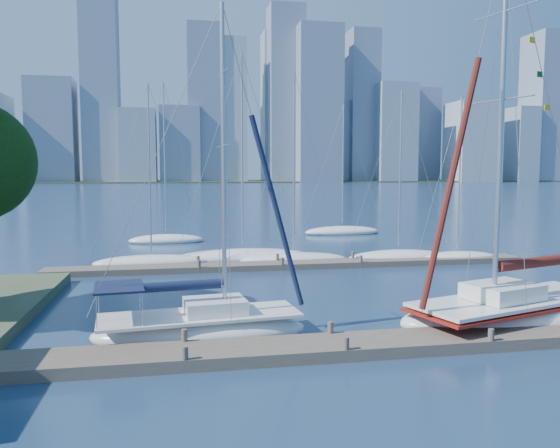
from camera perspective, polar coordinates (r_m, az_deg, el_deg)
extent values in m
plane|color=#162847|center=(18.68, 6.05, -13.22)|extent=(700.00, 700.00, 0.00)
cube|color=#484035|center=(18.61, 6.06, -12.64)|extent=(26.00, 2.00, 0.40)
cube|color=#484035|center=(34.19, 1.63, -4.28)|extent=(30.00, 1.80, 0.36)
cube|color=#38472D|center=(337.04, -9.65, 4.40)|extent=(800.00, 100.00, 1.50)
ellipsoid|color=silver|center=(20.17, -8.32, -11.16)|extent=(7.89, 3.33, 1.35)
cube|color=silver|center=(20.00, -8.34, -9.43)|extent=(7.31, 3.06, 0.11)
cube|color=silver|center=(20.00, -6.81, -8.48)|extent=(2.32, 1.86, 0.49)
cylinder|color=silver|center=(19.48, -5.94, 6.54)|extent=(0.16, 0.16, 10.90)
cylinder|color=silver|center=(19.65, -11.06, -6.65)|extent=(3.62, 0.48, 0.09)
cylinder|color=#111A39|center=(19.63, -11.06, -6.40)|extent=(3.36, 0.72, 0.36)
cube|color=#111A39|center=(19.53, -16.47, -6.31)|extent=(1.84, 2.30, 0.07)
ellipsoid|color=silver|center=(23.42, 23.16, -9.07)|extent=(9.82, 5.66, 1.64)
cube|color=silver|center=(23.24, 23.24, -7.24)|extent=(9.09, 5.23, 0.13)
cube|color=silver|center=(22.67, 22.22, -6.53)|extent=(3.09, 2.67, 0.60)
cylinder|color=silver|center=(21.96, 22.09, 10.18)|extent=(0.20, 0.20, 13.67)
cylinder|color=silver|center=(23.88, 25.05, -3.92)|extent=(4.26, 1.40, 0.11)
cylinder|color=#4D1410|center=(23.86, 25.06, -3.66)|extent=(4.02, 1.61, 0.44)
cube|color=maroon|center=(23.28, 23.22, -7.69)|extent=(9.31, 5.40, 0.11)
ellipsoid|color=silver|center=(35.92, -13.26, -3.95)|extent=(7.60, 3.38, 1.01)
cylinder|color=silver|center=(35.45, -13.47, 5.67)|extent=(0.11, 0.11, 10.53)
ellipsoid|color=silver|center=(36.84, -3.91, -3.52)|extent=(9.52, 5.95, 1.22)
cylinder|color=silver|center=(36.42, -3.98, 7.73)|extent=(0.13, 0.13, 12.61)
ellipsoid|color=silver|center=(35.92, 1.46, -3.80)|extent=(7.38, 4.62, 1.01)
cylinder|color=silver|center=(35.45, 1.49, 6.58)|extent=(0.11, 0.11, 11.48)
ellipsoid|color=silver|center=(37.60, 12.26, -3.48)|extent=(7.08, 2.31, 1.11)
cylinder|color=silver|center=(37.15, 12.45, 5.60)|extent=(0.12, 0.12, 10.26)
ellipsoid|color=silver|center=(38.68, 18.01, -3.42)|extent=(5.92, 2.36, 0.94)
cylinder|color=silver|center=(38.24, 18.27, 5.14)|extent=(0.10, 0.10, 10.14)
ellipsoid|color=silver|center=(47.14, -11.79, -1.68)|extent=(6.23, 2.11, 1.05)
cylinder|color=silver|center=(46.79, -11.96, 6.82)|extent=(0.11, 0.11, 12.41)
ellipsoid|color=silver|center=(52.79, 6.52, -0.82)|extent=(7.68, 4.03, 1.15)
cylinder|color=silver|center=(52.48, 6.60, 6.20)|extent=(0.13, 0.13, 11.24)
cube|color=slate|center=(311.95, -22.71, 8.94)|extent=(23.48, 17.63, 54.06)
cube|color=#8E9DAA|center=(329.48, -18.06, 7.88)|extent=(15.68, 17.61, 42.46)
cube|color=gray|center=(302.89, -14.56, 7.86)|extent=(18.62, 19.81, 38.81)
cube|color=slate|center=(303.97, -10.42, 8.13)|extent=(21.30, 16.86, 40.94)
cube|color=#8E9DAA|center=(309.36, -5.64, 11.64)|extent=(21.72, 14.99, 78.57)
cube|color=gray|center=(328.74, -0.45, 11.99)|extent=(15.71, 17.46, 86.36)
cube|color=slate|center=(307.25, 4.02, 12.28)|extent=(23.95, 18.95, 84.81)
cube|color=#8E9DAA|center=(326.72, 6.78, 8.48)|extent=(13.08, 17.11, 46.51)
cube|color=gray|center=(320.96, 11.82, 9.25)|extent=(21.91, 18.80, 55.35)
cube|color=slate|center=(360.89, 14.65, 8.94)|extent=(16.78, 17.52, 57.61)
cube|color=#8E9DAA|center=(341.26, 19.45, 8.04)|extent=(25.33, 23.94, 46.07)
cube|color=gray|center=(357.35, 23.70, 7.57)|extent=(13.45, 21.38, 43.60)
cube|color=slate|center=(372.71, 26.07, 10.78)|extent=(22.83, 23.60, 87.85)
cube|color=slate|center=(314.13, -18.27, 15.04)|extent=(18.55, 18.00, 119.10)
cube|color=slate|center=(309.50, -7.80, 12.25)|extent=(19.28, 18.00, 85.31)
cube|color=slate|center=(315.68, 0.60, 13.28)|extent=(19.46, 18.00, 97.52)
cube|color=slate|center=(326.55, 8.54, 11.96)|extent=(16.52, 18.00, 86.24)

